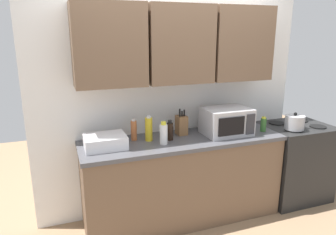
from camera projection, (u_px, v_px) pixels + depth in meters
wall_back_with_cabinets at (175, 70)px, 3.21m from camera, size 2.95×0.38×2.60m
counter_run at (183, 179)px, 3.28m from camera, size 2.08×0.63×0.90m
stove_range at (293, 161)px, 3.73m from camera, size 0.76×0.64×0.91m
kettle at (295, 122)px, 3.41m from camera, size 0.21×0.21×0.19m
microwave at (226, 121)px, 3.27m from camera, size 0.48×0.37×0.28m
dish_rack at (105, 142)px, 2.89m from camera, size 0.38×0.30×0.12m
knife_block at (182, 125)px, 3.27m from camera, size 0.10×0.12×0.28m
bottle_green_oil at (263, 124)px, 3.38m from camera, size 0.06×0.06×0.16m
bottle_yellow_mustard at (149, 129)px, 3.07m from camera, size 0.07×0.07×0.25m
bottle_spice_jar at (134, 130)px, 3.09m from camera, size 0.06×0.06×0.22m
bottle_soy_dark at (170, 131)px, 3.10m from camera, size 0.06×0.06×0.20m
bottle_white_jar at (164, 134)px, 2.98m from camera, size 0.08×0.08×0.22m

